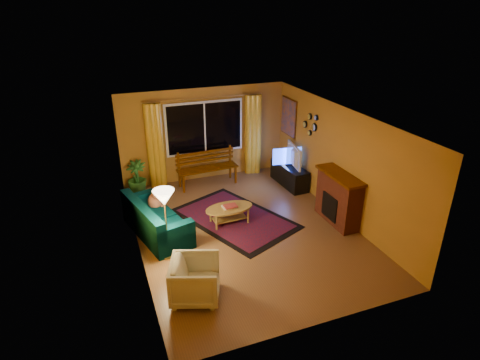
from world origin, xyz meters
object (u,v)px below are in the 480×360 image
object	(u,v)px
floor_lamp	(166,225)
tv_console	(289,175)
coffee_table	(229,215)
armchair	(195,278)
sofa	(157,218)
bench	(208,177)

from	to	relation	value
floor_lamp	tv_console	bearing A→B (deg)	30.19
tv_console	coffee_table	bearing A→B (deg)	-151.23
floor_lamp	armchair	bearing A→B (deg)	-81.54
sofa	coffee_table	distance (m)	1.59
floor_lamp	sofa	bearing A→B (deg)	92.71
coffee_table	floor_lamp	bearing A→B (deg)	-152.01
armchair	tv_console	world-z (taller)	armchair
armchair	tv_console	size ratio (longest dim) A/B	0.60
floor_lamp	tv_console	size ratio (longest dim) A/B	1.08
coffee_table	tv_console	bearing A→B (deg)	31.68
bench	coffee_table	distance (m)	2.09
bench	sofa	world-z (taller)	sofa
floor_lamp	tv_console	xyz separation A→B (m)	(3.70, 2.15, -0.44)
tv_console	floor_lamp	bearing A→B (deg)	-152.72
bench	tv_console	world-z (taller)	tv_console
floor_lamp	coffee_table	xyz separation A→B (m)	(1.53, 0.81, -0.52)
bench	coffee_table	world-z (taller)	bench
bench	sofa	bearing A→B (deg)	-133.93
armchair	coffee_table	size ratio (longest dim) A/B	0.74
sofa	floor_lamp	size ratio (longest dim) A/B	1.32
bench	armchair	world-z (taller)	armchair
bench	sofa	size ratio (longest dim) A/B	0.85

